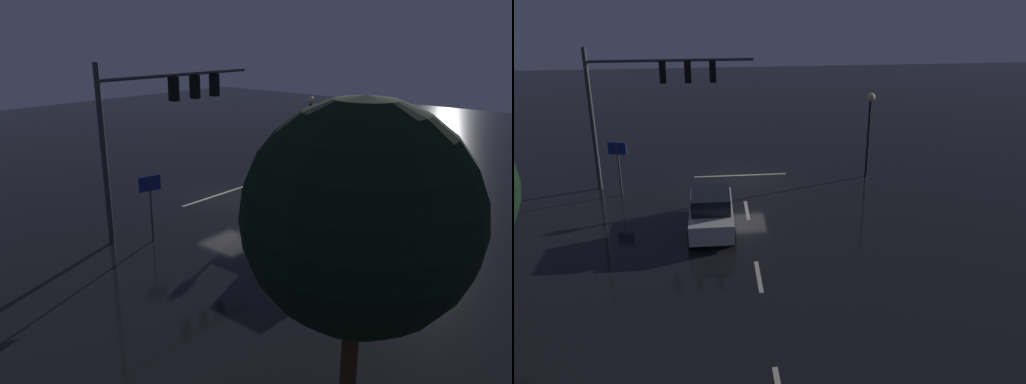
# 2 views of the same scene
# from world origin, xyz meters

# --- Properties ---
(ground_plane) EXTENTS (80.00, 80.00, 0.00)m
(ground_plane) POSITION_xyz_m (0.00, 0.00, 0.00)
(ground_plane) COLOR black
(traffic_signal_assembly) EXTENTS (8.01, 0.47, 7.05)m
(traffic_signal_assembly) POSITION_xyz_m (4.40, 0.38, 5.05)
(traffic_signal_assembly) COLOR #383A3D
(traffic_signal_assembly) RESTS_ON ground_plane
(lane_dash_far) EXTENTS (0.16, 2.20, 0.01)m
(lane_dash_far) POSITION_xyz_m (0.00, 4.00, 0.00)
(lane_dash_far) COLOR beige
(lane_dash_far) RESTS_ON ground_plane
(lane_dash_mid) EXTENTS (0.16, 2.20, 0.01)m
(lane_dash_mid) POSITION_xyz_m (0.00, 10.00, 0.00)
(lane_dash_mid) COLOR beige
(lane_dash_mid) RESTS_ON ground_plane
(stop_bar) EXTENTS (5.00, 0.16, 0.01)m
(stop_bar) POSITION_xyz_m (0.00, -0.81, 0.00)
(stop_bar) COLOR beige
(stop_bar) RESTS_ON ground_plane
(car_approaching) EXTENTS (1.92, 4.38, 1.70)m
(car_approaching) POSITION_xyz_m (1.62, 5.78, 0.80)
(car_approaching) COLOR silver
(car_approaching) RESTS_ON ground_plane
(street_lamp_left_kerb) EXTENTS (0.44, 0.44, 4.55)m
(street_lamp_left_kerb) POSITION_xyz_m (-6.74, 0.10, 3.23)
(street_lamp_left_kerb) COLOR black
(street_lamp_left_kerb) RESTS_ON ground_plane
(route_sign) EXTENTS (0.89, 0.27, 2.77)m
(route_sign) POSITION_xyz_m (6.01, 1.47, 2.00)
(route_sign) COLOR #383A3D
(route_sign) RESTS_ON ground_plane
(tree_right_near) EXTENTS (4.68, 4.68, 6.97)m
(tree_right_near) POSITION_xyz_m (9.18, 12.42, 4.61)
(tree_right_near) COLOR #382314
(tree_right_near) RESTS_ON ground_plane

